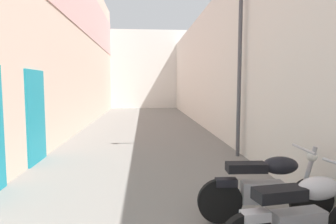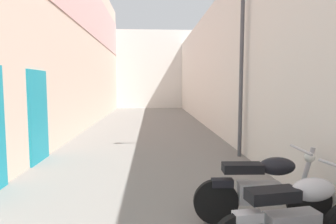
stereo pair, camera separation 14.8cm
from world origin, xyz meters
The scene contains 7 objects.
ground_plane centered at (0.00, 9.94, 0.00)m, with size 39.87×39.87×0.00m, color slate.
building_left centered at (-2.77, 11.88, 3.71)m, with size 0.45×23.87×7.36m.
building_right centered at (2.78, 11.93, 2.52)m, with size 0.45×23.87×5.04m.
building_far_end centered at (0.00, 24.87, 3.07)m, with size 8.15×2.00×6.13m, color silver.
motorcycle_third centered at (1.64, 3.49, 0.50)m, with size 1.84×0.58×1.04m.
motorcycle_fourth centered at (1.64, 4.39, 0.50)m, with size 1.85×0.58×1.04m.
street_lamp centered at (2.34, 8.02, 2.83)m, with size 0.79×0.18×4.85m.
Camera 1 is at (0.00, 0.71, 1.85)m, focal length 31.21 mm.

